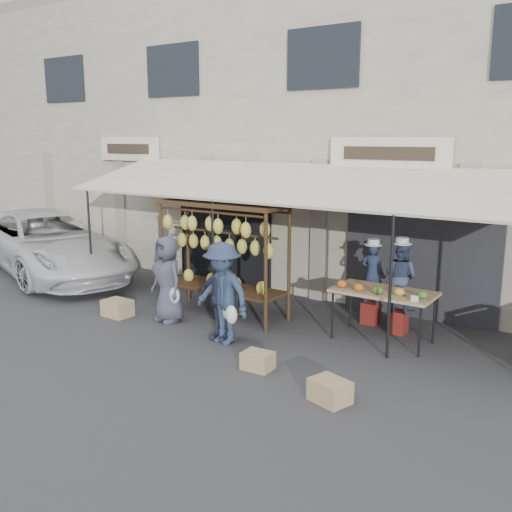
% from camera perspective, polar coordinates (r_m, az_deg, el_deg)
% --- Properties ---
extents(ground_plane, '(90.00, 90.00, 0.00)m').
position_cam_1_polar(ground_plane, '(9.69, -3.74, -9.11)').
color(ground_plane, '#2D2D30').
extents(shophouse, '(24.00, 6.15, 7.30)m').
position_cam_1_polar(shophouse, '(14.72, 12.13, 12.33)').
color(shophouse, '#BCB59A').
rests_on(shophouse, ground_plane).
extents(awning, '(10.00, 2.35, 2.92)m').
position_cam_1_polar(awning, '(10.96, 3.49, 7.19)').
color(awning, beige).
rests_on(awning, ground_plane).
extents(banana_rack, '(2.60, 0.90, 2.24)m').
position_cam_1_polar(banana_rack, '(10.98, -3.47, 1.88)').
color(banana_rack, '#342012').
rests_on(banana_rack, ground_plane).
extents(produce_table, '(1.70, 0.90, 1.04)m').
position_cam_1_polar(produce_table, '(9.90, 12.58, -3.63)').
color(produce_table, tan).
rests_on(produce_table, ground_plane).
extents(vendor_left, '(0.45, 0.32, 1.13)m').
position_cam_1_polar(vendor_left, '(10.80, 11.54, -1.67)').
color(vendor_left, '#212B46').
rests_on(vendor_left, stool_left).
extents(vendor_right, '(0.67, 0.55, 1.25)m').
position_cam_1_polar(vendor_right, '(10.37, 14.24, -2.01)').
color(vendor_right, '#374460').
rests_on(vendor_right, stool_right).
extents(customer_left, '(0.91, 0.71, 1.65)m').
position_cam_1_polar(customer_left, '(10.90, -8.86, -2.29)').
color(customer_left, '#3D3F4F').
rests_on(customer_left, ground_plane).
extents(customer_mid, '(0.87, 0.38, 1.46)m').
position_cam_1_polar(customer_mid, '(9.84, -3.62, -4.28)').
color(customer_mid, '#2B2F4B').
rests_on(customer_mid, ground_plane).
extents(customer_right, '(1.21, 0.80, 1.75)m').
position_cam_1_polar(customer_right, '(9.64, -3.36, -3.73)').
color(customer_right, '#27354F').
rests_on(customer_right, ground_plane).
extents(stool_left, '(0.37, 0.37, 0.41)m').
position_cam_1_polar(stool_left, '(11.01, 11.38, -5.59)').
color(stool_left, maroon).
rests_on(stool_left, ground_plane).
extents(stool_right, '(0.37, 0.37, 0.42)m').
position_cam_1_polar(stool_right, '(10.59, 14.01, -6.39)').
color(stool_right, maroon).
rests_on(stool_right, ground_plane).
extents(crate_near_a, '(0.46, 0.36, 0.27)m').
position_cam_1_polar(crate_near_a, '(8.78, 0.18, -10.42)').
color(crate_near_a, tan).
rests_on(crate_near_a, ground_plane).
extents(crate_near_b, '(0.60, 0.51, 0.30)m').
position_cam_1_polar(crate_near_b, '(7.84, 7.40, -13.23)').
color(crate_near_b, tan).
rests_on(crate_near_b, ground_plane).
extents(crate_far, '(0.55, 0.42, 0.32)m').
position_cam_1_polar(crate_far, '(11.56, -13.68, -5.08)').
color(crate_far, tan).
rests_on(crate_far, ground_plane).
extents(van, '(5.87, 4.08, 2.23)m').
position_cam_1_polar(van, '(16.11, -20.51, 2.75)').
color(van, silver).
rests_on(van, ground_plane).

